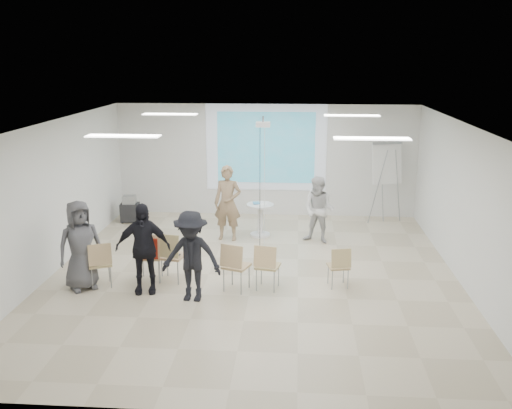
# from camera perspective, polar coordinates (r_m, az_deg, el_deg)

# --- Properties ---
(floor) EXTENTS (8.00, 9.00, 0.10)m
(floor) POSITION_cam_1_polar(r_m,az_deg,el_deg) (11.43, -0.29, -7.34)
(floor) COLOR beige
(floor) RESTS_ON ground
(ceiling) EXTENTS (8.00, 9.00, 0.10)m
(ceiling) POSITION_cam_1_polar(r_m,az_deg,el_deg) (10.65, -0.32, 8.29)
(ceiling) COLOR white
(ceiling) RESTS_ON wall_back
(wall_back) EXTENTS (8.00, 0.10, 3.00)m
(wall_back) POSITION_cam_1_polar(r_m,az_deg,el_deg) (15.38, 1.02, 4.46)
(wall_back) COLOR silver
(wall_back) RESTS_ON floor
(wall_left) EXTENTS (0.10, 9.00, 3.00)m
(wall_left) POSITION_cam_1_polar(r_m,az_deg,el_deg) (11.95, -20.06, 0.54)
(wall_left) COLOR silver
(wall_left) RESTS_ON floor
(wall_right) EXTENTS (0.10, 9.00, 3.00)m
(wall_right) POSITION_cam_1_polar(r_m,az_deg,el_deg) (11.37, 20.49, -0.19)
(wall_right) COLOR silver
(wall_right) RESTS_ON floor
(projection_halo) EXTENTS (3.20, 0.01, 2.30)m
(projection_halo) POSITION_cam_1_polar(r_m,az_deg,el_deg) (15.25, 1.01, 5.71)
(projection_halo) COLOR silver
(projection_halo) RESTS_ON wall_back
(projection_image) EXTENTS (2.60, 0.01, 1.90)m
(projection_image) POSITION_cam_1_polar(r_m,az_deg,el_deg) (15.24, 1.01, 5.70)
(projection_image) COLOR teal
(projection_image) RESTS_ON wall_back
(pedestal_table) EXTENTS (0.77, 0.77, 0.81)m
(pedestal_table) POSITION_cam_1_polar(r_m,az_deg,el_deg) (13.70, 0.41, -1.33)
(pedestal_table) COLOR white
(pedestal_table) RESTS_ON floor
(player_left) EXTENTS (0.78, 0.57, 2.01)m
(player_left) POSITION_cam_1_polar(r_m,az_deg,el_deg) (13.32, -2.86, 0.64)
(player_left) COLOR #997D5E
(player_left) RESTS_ON floor
(player_right) EXTENTS (1.03, 0.94, 1.73)m
(player_right) POSITION_cam_1_polar(r_m,az_deg,el_deg) (13.20, 6.31, -0.19)
(player_right) COLOR silver
(player_right) RESTS_ON floor
(controller_left) EXTENTS (0.05, 0.12, 0.04)m
(controller_left) POSITION_cam_1_polar(r_m,az_deg,el_deg) (13.47, -1.98, 2.20)
(controller_left) COLOR white
(controller_left) RESTS_ON player_left
(controller_right) EXTENTS (0.07, 0.11, 0.04)m
(controller_right) POSITION_cam_1_polar(r_m,az_deg,el_deg) (13.36, 5.54, 1.35)
(controller_right) COLOR white
(controller_right) RESTS_ON player_right
(chair_far_left) EXTENTS (0.56, 0.58, 0.89)m
(chair_far_left) POSITION_cam_1_polar(r_m,az_deg,el_deg) (11.05, -15.33, -5.46)
(chair_far_left) COLOR #D0B878
(chair_far_left) RESTS_ON floor
(chair_left_mid) EXTENTS (0.50, 0.53, 0.98)m
(chair_left_mid) POSITION_cam_1_polar(r_m,az_deg,el_deg) (11.10, -10.62, -4.82)
(chair_left_mid) COLOR tan
(chair_left_mid) RESTS_ON floor
(chair_left_inner) EXTENTS (0.55, 0.57, 0.99)m
(chair_left_inner) POSITION_cam_1_polar(r_m,az_deg,el_deg) (11.02, -8.58, -4.82)
(chair_left_inner) COLOR tan
(chair_left_inner) RESTS_ON floor
(chair_center) EXTENTS (0.57, 0.59, 0.93)m
(chair_center) POSITION_cam_1_polar(r_m,az_deg,el_deg) (10.49, -2.17, -5.88)
(chair_center) COLOR tan
(chair_center) RESTS_ON floor
(chair_right_inner) EXTENTS (0.50, 0.53, 0.89)m
(chair_right_inner) POSITION_cam_1_polar(r_m,az_deg,el_deg) (10.55, 1.07, -5.90)
(chair_right_inner) COLOR tan
(chair_right_inner) RESTS_ON floor
(chair_right_far) EXTENTS (0.45, 0.47, 0.80)m
(chair_right_far) POSITION_cam_1_polar(r_m,az_deg,el_deg) (10.79, 8.35, -5.91)
(chair_right_far) COLOR tan
(chair_right_far) RESTS_ON floor
(red_jacket) EXTENTS (0.42, 0.13, 0.40)m
(red_jacket) POSITION_cam_1_polar(r_m,az_deg,el_deg) (10.93, -10.87, -4.36)
(red_jacket) COLOR #AE2515
(red_jacket) RESTS_ON chair_left_mid
(laptop) EXTENTS (0.41, 0.33, 0.03)m
(laptop) POSITION_cam_1_polar(r_m,az_deg,el_deg) (11.13, -8.37, -4.91)
(laptop) COLOR black
(laptop) RESTS_ON chair_left_inner
(audience_left) EXTENTS (1.22, 0.84, 1.94)m
(audience_left) POSITION_cam_1_polar(r_m,az_deg,el_deg) (10.54, -11.27, -3.67)
(audience_left) COLOR black
(audience_left) RESTS_ON floor
(audience_mid) EXTENTS (1.27, 0.78, 1.86)m
(audience_mid) POSITION_cam_1_polar(r_m,az_deg,el_deg) (10.07, -6.50, -4.58)
(audience_mid) COLOR black
(audience_mid) RESTS_ON floor
(audience_outer) EXTENTS (1.11, 1.05, 1.90)m
(audience_outer) POSITION_cam_1_polar(r_m,az_deg,el_deg) (10.98, -17.20, -3.42)
(audience_outer) COLOR #535257
(audience_outer) RESTS_ON floor
(flipchart_easel) EXTENTS (0.89, 0.69, 2.11)m
(flipchart_easel) POSITION_cam_1_polar(r_m,az_deg,el_deg) (14.93, 12.95, 3.99)
(flipchart_easel) COLOR gray
(flipchart_easel) RESTS_ON floor
(av_cart) EXTENTS (0.50, 0.42, 0.70)m
(av_cart) POSITION_cam_1_polar(r_m,az_deg,el_deg) (15.24, -12.49, -0.52)
(av_cart) COLOR black
(av_cart) RESTS_ON floor
(ceiling_projector) EXTENTS (0.30, 0.25, 3.00)m
(ceiling_projector) POSITION_cam_1_polar(r_m,az_deg,el_deg) (12.17, 0.71, 7.39)
(ceiling_projector) COLOR white
(ceiling_projector) RESTS_ON ceiling
(fluor_panel_nw) EXTENTS (1.20, 0.30, 0.02)m
(fluor_panel_nw) POSITION_cam_1_polar(r_m,az_deg,el_deg) (12.93, -8.59, 8.92)
(fluor_panel_nw) COLOR white
(fluor_panel_nw) RESTS_ON ceiling
(fluor_panel_ne) EXTENTS (1.20, 0.30, 0.02)m
(fluor_panel_ne) POSITION_cam_1_polar(r_m,az_deg,el_deg) (12.67, 9.57, 8.77)
(fluor_panel_ne) COLOR white
(fluor_panel_ne) RESTS_ON ceiling
(fluor_panel_sw) EXTENTS (1.20, 0.30, 0.02)m
(fluor_panel_sw) POSITION_cam_1_polar(r_m,az_deg,el_deg) (9.57, -13.14, 6.69)
(fluor_panel_sw) COLOR white
(fluor_panel_sw) RESTS_ON ceiling
(fluor_panel_se) EXTENTS (1.20, 0.30, 0.02)m
(fluor_panel_se) POSITION_cam_1_polar(r_m,az_deg,el_deg) (9.22, 11.51, 6.48)
(fluor_panel_se) COLOR white
(fluor_panel_se) RESTS_ON ceiling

